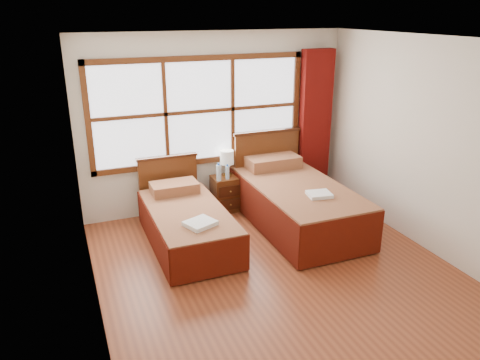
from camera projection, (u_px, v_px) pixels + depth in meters
name	position (u px, v px, depth m)	size (l,w,h in m)	color
floor	(282.00, 276.00, 5.36)	(4.50, 4.50, 0.00)	brown
ceiling	(290.00, 40.00, 4.46)	(4.50, 4.50, 0.00)	white
wall_back	(216.00, 123.00, 6.87)	(4.00, 4.00, 0.00)	silver
wall_left	(87.00, 195.00, 4.21)	(4.50, 4.50, 0.00)	silver
wall_right	(434.00, 149.00, 5.61)	(4.50, 4.50, 0.00)	silver
window	(200.00, 111.00, 6.68)	(3.16, 0.06, 1.56)	white
curtain	(315.00, 124.00, 7.36)	(0.50, 0.16, 2.30)	#670E0A
bed_left	(187.00, 223.00, 6.04)	(0.95, 1.97, 0.91)	#3D1B0C
bed_right	(295.00, 201.00, 6.56)	(1.17, 2.26, 1.14)	#3D1B0C
nightstand	(226.00, 194.00, 7.03)	(0.40, 0.40, 0.53)	#582B13
towels_left	(200.00, 223.00, 5.48)	(0.41, 0.39, 0.05)	white
towels_right	(319.00, 194.00, 6.02)	(0.33, 0.30, 0.05)	white
lamp	(227.00, 158.00, 6.90)	(0.20, 0.20, 0.39)	#B58F3A
bottle_near	(219.00, 173.00, 6.76)	(0.07, 0.07, 0.27)	#C0E4F7
bottle_far	(227.00, 172.00, 6.83)	(0.06, 0.06, 0.22)	#C0E4F7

